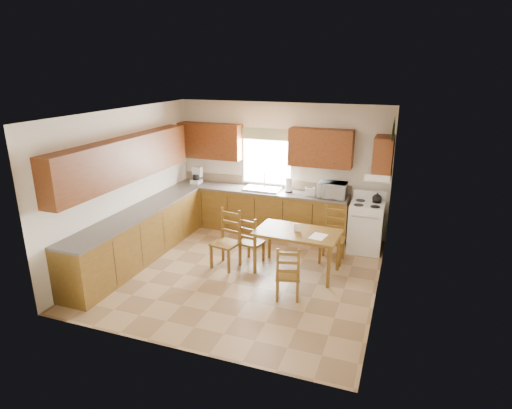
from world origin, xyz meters
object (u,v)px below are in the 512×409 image
(stove, at_px, (366,228))
(dining_table, at_px, (297,252))
(microwave, at_px, (332,190))
(chair_near_right, at_px, (288,272))
(chair_far_left, at_px, (225,240))
(chair_near_left, at_px, (252,239))
(chair_far_right, at_px, (333,236))

(stove, relative_size, dining_table, 0.66)
(stove, bearing_deg, dining_table, -126.94)
(stove, xyz_separation_m, microwave, (-0.72, 0.23, 0.62))
(chair_near_right, height_order, chair_far_left, chair_far_left)
(chair_near_right, bearing_deg, chair_far_left, -40.75)
(chair_near_left, relative_size, chair_far_right, 0.89)
(chair_far_left, height_order, chair_far_right, chair_far_left)
(microwave, bearing_deg, stove, -18.01)
(chair_near_left, bearing_deg, chair_far_right, -147.65)
(chair_near_right, relative_size, chair_far_left, 0.85)
(chair_near_right, distance_m, chair_far_right, 1.56)
(stove, height_order, dining_table, stove)
(stove, bearing_deg, microwave, 161.91)
(chair_near_right, bearing_deg, chair_near_left, -60.51)
(dining_table, bearing_deg, chair_far_left, -165.56)
(microwave, xyz_separation_m, dining_table, (-0.28, -1.57, -0.70))
(dining_table, height_order, chair_far_right, chair_far_right)
(microwave, relative_size, dining_table, 0.37)
(microwave, bearing_deg, dining_table, -100.47)
(stove, bearing_deg, chair_far_left, -144.88)
(stove, xyz_separation_m, dining_table, (-1.00, -1.35, -0.08))
(stove, distance_m, chair_near_left, 2.24)
(chair_near_right, xyz_separation_m, chair_far_right, (0.40, 1.51, 0.07))
(dining_table, xyz_separation_m, chair_near_right, (0.09, -0.88, 0.06))
(stove, relative_size, chair_near_left, 1.03)
(microwave, relative_size, chair_far_right, 0.51)
(stove, height_order, microwave, microwave)
(chair_near_left, relative_size, chair_far_left, 0.87)
(microwave, height_order, chair_far_right, microwave)
(chair_near_right, relative_size, chair_far_right, 0.86)
(chair_near_left, xyz_separation_m, chair_near_right, (0.95, -0.98, -0.01))
(chair_near_left, distance_m, chair_far_left, 0.50)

